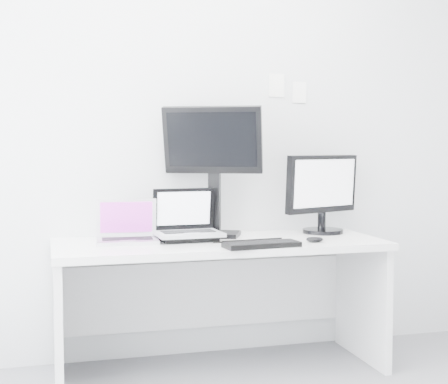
{
  "coord_description": "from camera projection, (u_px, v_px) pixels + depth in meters",
  "views": [
    {
      "loc": [
        -0.91,
        -2.21,
        1.25
      ],
      "look_at": [
        0.02,
        1.23,
        1.0
      ],
      "focal_mm": 52.58,
      "sensor_mm": 36.0,
      "label": 1
    }
  ],
  "objects": [
    {
      "name": "macbook",
      "position": [
        127.0,
        220.0,
        3.51
      ],
      "size": [
        0.34,
        0.27,
        0.25
      ],
      "primitive_type": "cube",
      "rotation": [
        0.0,
        0.0,
        -0.06
      ],
      "color": "silver",
      "rests_on": "desk"
    },
    {
      "name": "speaker",
      "position": [
        153.0,
        223.0,
        3.73
      ],
      "size": [
        0.08,
        0.08,
        0.16
      ],
      "primitive_type": "cube",
      "rotation": [
        0.0,
        0.0,
        0.01
      ],
      "color": "black",
      "rests_on": "desk"
    },
    {
      "name": "back_wall",
      "position": [
        205.0,
        129.0,
        3.9
      ],
      "size": [
        3.6,
        0.0,
        3.6
      ],
      "primitive_type": "plane",
      "rotation": [
        1.57,
        0.0,
        0.0
      ],
      "color": "silver",
      "rests_on": "ground"
    },
    {
      "name": "mouse",
      "position": [
        315.0,
        239.0,
        3.55
      ],
      "size": [
        0.11,
        0.09,
        0.03
      ],
      "primitive_type": "ellipsoid",
      "rotation": [
        0.0,
        0.0,
        -0.3
      ],
      "color": "black",
      "rests_on": "desk"
    },
    {
      "name": "rear_monitor",
      "position": [
        213.0,
        170.0,
        3.76
      ],
      "size": [
        0.6,
        0.42,
        0.77
      ],
      "primitive_type": "cube",
      "rotation": [
        0.0,
        0.0,
        -0.43
      ],
      "color": "black",
      "rests_on": "desk"
    },
    {
      "name": "wall_note_0",
      "position": [
        276.0,
        85.0,
        3.99
      ],
      "size": [
        0.1,
        0.0,
        0.14
      ],
      "primitive_type": "cube",
      "color": "white",
      "rests_on": "back_wall"
    },
    {
      "name": "samsung_monitor",
      "position": [
        323.0,
        193.0,
        3.91
      ],
      "size": [
        0.58,
        0.41,
        0.48
      ],
      "primitive_type": "cube",
      "rotation": [
        0.0,
        0.0,
        0.36
      ],
      "color": "black",
      "rests_on": "desk"
    },
    {
      "name": "dell_laptop",
      "position": [
        189.0,
        214.0,
        3.59
      ],
      "size": [
        0.37,
        0.29,
        0.29
      ],
      "primitive_type": "cube",
      "rotation": [
        0.0,
        0.0,
        0.05
      ],
      "color": "#A1A4A8",
      "rests_on": "desk"
    },
    {
      "name": "desk",
      "position": [
        220.0,
        306.0,
        3.63
      ],
      "size": [
        1.8,
        0.7,
        0.73
      ],
      "primitive_type": "cube",
      "color": "white",
      "rests_on": "ground"
    },
    {
      "name": "wall_note_1",
      "position": [
        299.0,
        92.0,
        4.03
      ],
      "size": [
        0.09,
        0.0,
        0.13
      ],
      "primitive_type": "cube",
      "color": "white",
      "rests_on": "back_wall"
    },
    {
      "name": "keyboard",
      "position": [
        262.0,
        245.0,
        3.37
      ],
      "size": [
        0.41,
        0.18,
        0.03
      ],
      "primitive_type": "cube",
      "rotation": [
        0.0,
        0.0,
        0.1
      ],
      "color": "black",
      "rests_on": "desk"
    }
  ]
}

